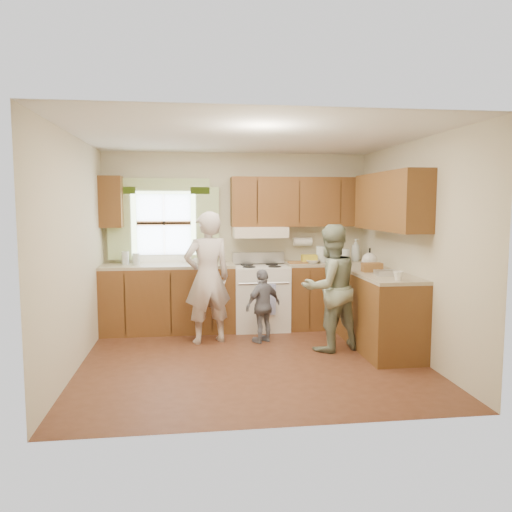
{
  "coord_description": "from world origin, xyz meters",
  "views": [
    {
      "loc": [
        -0.66,
        -5.49,
        1.77
      ],
      "look_at": [
        0.1,
        0.4,
        1.15
      ],
      "focal_mm": 35.0,
      "sensor_mm": 36.0,
      "label": 1
    }
  ],
  "objects": [
    {
      "name": "kitchen_fixtures",
      "position": [
        0.62,
        1.08,
        0.84
      ],
      "size": [
        3.8,
        2.25,
        2.15
      ],
      "color": "#45280E",
      "rests_on": "ground"
    },
    {
      "name": "room",
      "position": [
        0.0,
        0.0,
        1.25
      ],
      "size": [
        3.8,
        3.8,
        3.8
      ],
      "color": "#4D2818",
      "rests_on": "ground"
    },
    {
      "name": "woman_left",
      "position": [
        -0.47,
        0.81,
        0.84
      ],
      "size": [
        0.7,
        0.55,
        1.68
      ],
      "primitive_type": "imported",
      "rotation": [
        0.0,
        0.0,
        3.42
      ],
      "color": "beige",
      "rests_on": "ground"
    },
    {
      "name": "stove",
      "position": [
        0.3,
        1.44,
        0.47
      ],
      "size": [
        0.76,
        0.67,
        1.07
      ],
      "color": "silver",
      "rests_on": "ground"
    },
    {
      "name": "child",
      "position": [
        0.23,
        0.73,
        0.47
      ],
      "size": [
        0.59,
        0.5,
        0.95
      ],
      "primitive_type": "imported",
      "rotation": [
        0.0,
        0.0,
        3.73
      ],
      "color": "slate",
      "rests_on": "ground"
    },
    {
      "name": "woman_right",
      "position": [
        0.99,
        0.29,
        0.76
      ],
      "size": [
        0.89,
        0.78,
        1.53
      ],
      "primitive_type": "imported",
      "rotation": [
        0.0,
        0.0,
        3.46
      ],
      "color": "#223925",
      "rests_on": "ground"
    }
  ]
}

